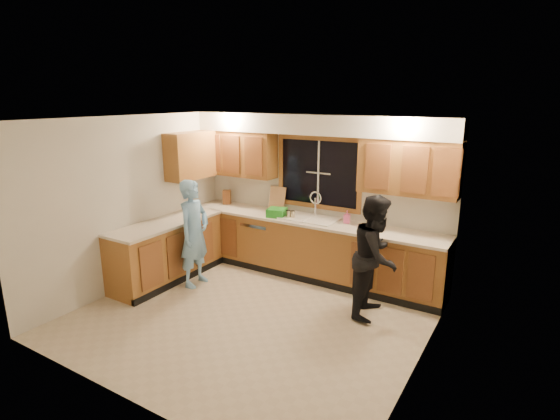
# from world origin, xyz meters

# --- Properties ---
(floor) EXTENTS (4.20, 4.20, 0.00)m
(floor) POSITION_xyz_m (0.00, 0.00, 0.00)
(floor) COLOR beige
(floor) RESTS_ON ground
(ceiling) EXTENTS (4.20, 4.20, 0.00)m
(ceiling) POSITION_xyz_m (0.00, 0.00, 2.50)
(ceiling) COLOR white
(wall_back) EXTENTS (4.20, 0.00, 4.20)m
(wall_back) POSITION_xyz_m (0.00, 1.90, 1.25)
(wall_back) COLOR silver
(wall_back) RESTS_ON ground
(wall_left) EXTENTS (0.00, 3.80, 3.80)m
(wall_left) POSITION_xyz_m (-2.10, 0.00, 1.25)
(wall_left) COLOR silver
(wall_left) RESTS_ON ground
(wall_right) EXTENTS (0.00, 3.80, 3.80)m
(wall_right) POSITION_xyz_m (2.10, 0.00, 1.25)
(wall_right) COLOR silver
(wall_right) RESTS_ON ground
(base_cabinets_back) EXTENTS (4.20, 0.60, 0.88)m
(base_cabinets_back) POSITION_xyz_m (0.00, 1.60, 0.44)
(base_cabinets_back) COLOR #9E642D
(base_cabinets_back) RESTS_ON ground
(base_cabinets_left) EXTENTS (0.60, 1.90, 0.88)m
(base_cabinets_left) POSITION_xyz_m (-1.80, 0.35, 0.44)
(base_cabinets_left) COLOR #9E642D
(base_cabinets_left) RESTS_ON ground
(countertop_back) EXTENTS (4.20, 0.63, 0.04)m
(countertop_back) POSITION_xyz_m (0.00, 1.58, 0.90)
(countertop_back) COLOR beige
(countertop_back) RESTS_ON base_cabinets_back
(countertop_left) EXTENTS (0.63, 1.90, 0.04)m
(countertop_left) POSITION_xyz_m (-1.79, 0.35, 0.90)
(countertop_left) COLOR beige
(countertop_left) RESTS_ON base_cabinets_left
(upper_cabinets_left) EXTENTS (1.35, 0.33, 0.75)m
(upper_cabinets_left) POSITION_xyz_m (-1.43, 1.73, 1.83)
(upper_cabinets_left) COLOR #9E642D
(upper_cabinets_left) RESTS_ON wall_back
(upper_cabinets_right) EXTENTS (1.35, 0.33, 0.75)m
(upper_cabinets_right) POSITION_xyz_m (1.43, 1.73, 1.83)
(upper_cabinets_right) COLOR #9E642D
(upper_cabinets_right) RESTS_ON wall_back
(upper_cabinets_return) EXTENTS (0.33, 0.90, 0.75)m
(upper_cabinets_return) POSITION_xyz_m (-1.94, 1.12, 1.83)
(upper_cabinets_return) COLOR #9E642D
(upper_cabinets_return) RESTS_ON wall_left
(soffit) EXTENTS (4.20, 0.35, 0.30)m
(soffit) POSITION_xyz_m (0.00, 1.72, 2.35)
(soffit) COLOR white
(soffit) RESTS_ON wall_back
(window_frame) EXTENTS (1.44, 0.03, 1.14)m
(window_frame) POSITION_xyz_m (0.00, 1.89, 1.60)
(window_frame) COLOR black
(window_frame) RESTS_ON wall_back
(sink) EXTENTS (0.86, 0.52, 0.57)m
(sink) POSITION_xyz_m (0.00, 1.60, 0.86)
(sink) COLOR white
(sink) RESTS_ON countertop_back
(dishwasher) EXTENTS (0.60, 0.56, 0.82)m
(dishwasher) POSITION_xyz_m (-0.85, 1.59, 0.41)
(dishwasher) COLOR white
(dishwasher) RESTS_ON floor
(stove) EXTENTS (0.58, 0.75, 0.90)m
(stove) POSITION_xyz_m (-1.80, -0.22, 0.45)
(stove) COLOR white
(stove) RESTS_ON floor
(man) EXTENTS (0.44, 0.62, 1.60)m
(man) POSITION_xyz_m (-1.29, 0.42, 0.80)
(man) COLOR #7CB7EC
(man) RESTS_ON floor
(woman) EXTENTS (0.65, 0.81, 1.58)m
(woman) POSITION_xyz_m (1.31, 0.91, 0.79)
(woman) COLOR black
(woman) RESTS_ON floor
(knife_block) EXTENTS (0.17, 0.16, 0.24)m
(knife_block) POSITION_xyz_m (-1.70, 1.73, 1.04)
(knife_block) COLOR brown
(knife_block) RESTS_ON countertop_back
(cutting_board) EXTENTS (0.30, 0.11, 0.39)m
(cutting_board) POSITION_xyz_m (-0.72, 1.82, 1.12)
(cutting_board) COLOR tan
(cutting_board) RESTS_ON countertop_back
(dish_crate) EXTENTS (0.33, 0.31, 0.13)m
(dish_crate) POSITION_xyz_m (-0.51, 1.47, 0.98)
(dish_crate) COLOR #248E24
(dish_crate) RESTS_ON countertop_back
(soap_bottle) EXTENTS (0.10, 0.10, 0.19)m
(soap_bottle) POSITION_xyz_m (0.58, 1.71, 1.02)
(soap_bottle) COLOR pink
(soap_bottle) RESTS_ON countertop_back
(bowl) EXTENTS (0.28, 0.28, 0.05)m
(bowl) POSITION_xyz_m (1.08, 1.60, 0.95)
(bowl) COLOR silver
(bowl) RESTS_ON countertop_back
(can_left) EXTENTS (0.07, 0.07, 0.13)m
(can_left) POSITION_xyz_m (-0.23, 1.49, 0.98)
(can_left) COLOR #BEB292
(can_left) RESTS_ON countertop_back
(can_right) EXTENTS (0.09, 0.09, 0.13)m
(can_right) POSITION_xyz_m (-0.29, 1.46, 0.99)
(can_right) COLOR #BEB292
(can_right) RESTS_ON countertop_back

